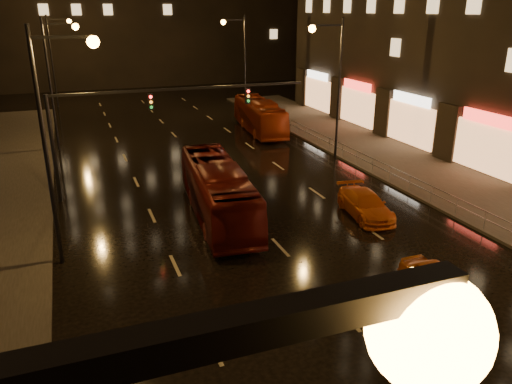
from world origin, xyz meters
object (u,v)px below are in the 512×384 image
bus_red (218,191)px  taxi_far (365,204)px  bus_curb (259,116)px  taxi_near (441,283)px

bus_red → taxi_far: bus_red is taller
bus_red → bus_curb: bearing=68.2°
taxi_near → taxi_far: (1.77, 8.09, 0.01)m
taxi_near → taxi_far: taxi_far is taller
bus_curb → taxi_near: 28.92m
bus_curb → taxi_near: (-3.60, -28.69, -0.79)m
bus_red → bus_curb: size_ratio=1.02×
bus_red → taxi_near: (5.65, -10.83, -0.83)m
bus_red → taxi_near: bus_red is taller
bus_curb → taxi_near: size_ratio=2.72×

